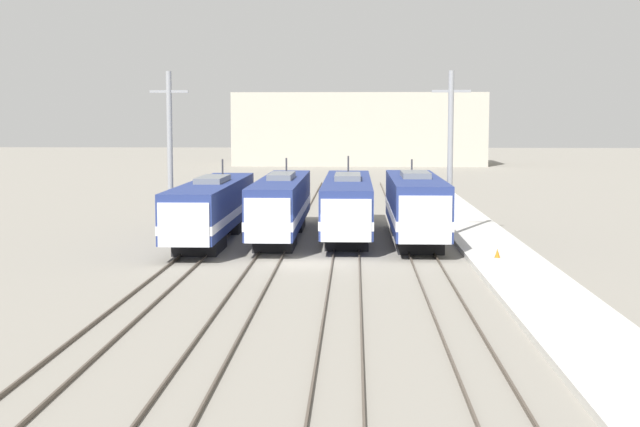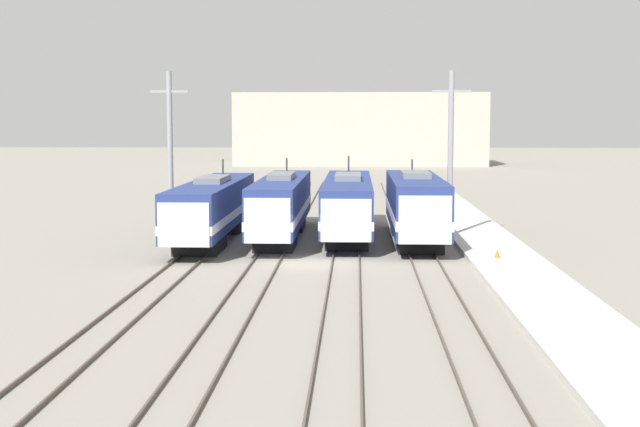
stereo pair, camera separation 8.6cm
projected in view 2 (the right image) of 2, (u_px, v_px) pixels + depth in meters
name	position (u px, v px, depth m)	size (l,w,h in m)	color
ground_plane	(306.00, 263.00, 47.38)	(400.00, 400.00, 0.00)	gray
rail_pair_far_left	(188.00, 261.00, 47.63)	(1.51, 120.00, 0.15)	#4C4238
rail_pair_center_left	(266.00, 261.00, 47.45)	(1.51, 120.00, 0.15)	#4C4238
rail_pair_center_right	(346.00, 262.00, 47.28)	(1.51, 120.00, 0.15)	#4C4238
rail_pair_far_right	(426.00, 262.00, 47.11)	(1.51, 120.00, 0.15)	#4C4238
locomotive_far_left	(212.00, 208.00, 55.60)	(3.00, 19.45, 4.96)	black
locomotive_center_left	(281.00, 205.00, 56.68)	(2.77, 18.82, 4.99)	black
locomotive_center_right	(348.00, 205.00, 57.87)	(3.05, 20.12, 5.08)	black
locomotive_far_right	(416.00, 207.00, 55.08)	(3.13, 16.38, 4.99)	black
catenary_tower_left	(170.00, 152.00, 56.91)	(2.44, 0.35, 10.66)	gray
catenary_tower_right	(450.00, 153.00, 56.18)	(2.44, 0.35, 10.66)	gray
platform	(508.00, 262.00, 46.93)	(4.00, 120.00, 0.27)	beige
traffic_cone	(497.00, 253.00, 47.40)	(0.31, 0.31, 0.46)	orange
depot_building	(360.00, 129.00, 151.86)	(41.86, 15.07, 12.08)	#B2AD9E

